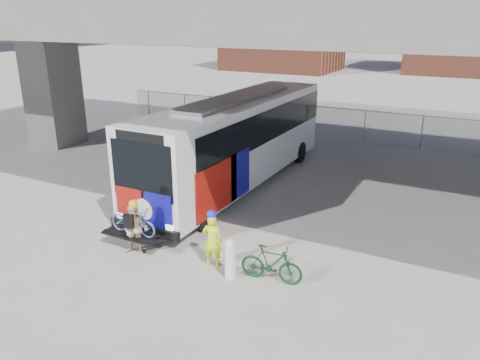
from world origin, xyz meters
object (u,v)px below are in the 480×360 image
Objects in this scene: cyclist_tan at (135,229)px; bike_parked at (271,264)px; bollard at (230,258)px; bus at (237,135)px; cyclist_hivis at (212,239)px.

bike_parked is (4.18, 0.47, -0.30)m from cyclist_tan.
bollard is 0.67× the size of cyclist_tan.
bus is at bearing 28.43° from bike_parked.
bollard is 0.68× the size of bike_parked.
bike_parked is (1.03, 0.38, -0.11)m from bollard.
cyclist_hivis is 1.85m from bike_parked.
bus is 7.63× the size of cyclist_hivis.
cyclist_tan reaches higher than bike_parked.
bus is 6.93m from cyclist_tan.
cyclist_hivis is at bearing -9.70° from cyclist_tan.
bollard is 0.90m from cyclist_hivis.
bollard is 1.10m from bike_parked.
bus reaches higher than cyclist_hivis.
bus is 11.14× the size of bollard.
cyclist_tan reaches higher than cyclist_hivis.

